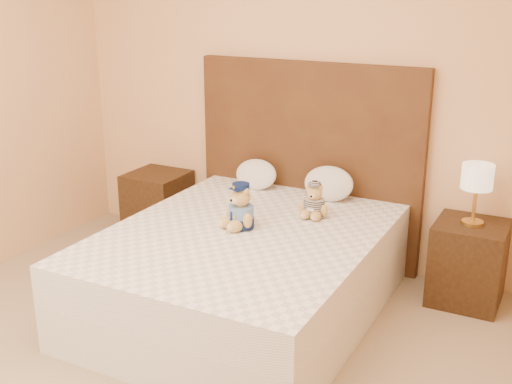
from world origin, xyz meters
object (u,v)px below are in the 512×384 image
nightstand_left (158,205)px  lamp (477,180)px  bed (244,271)px  nightstand_right (468,263)px  pillow_left (256,173)px  pillow_right (329,182)px  teddy_police (241,206)px  teddy_prisoner (314,200)px

nightstand_left → lamp: size_ratio=1.38×
bed → lamp: (1.25, 0.80, 0.57)m
nightstand_right → lamp: lamp is taller
pillow_left → pillow_right: 0.59m
pillow_right → nightstand_left: bearing=-178.8°
nightstand_right → pillow_right: size_ratio=1.49×
nightstand_right → bed: bearing=-147.4°
bed → pillow_right: (0.24, 0.83, 0.40)m
nightstand_left → teddy_police: (1.20, -0.74, 0.42)m
lamp → teddy_prisoner: size_ratio=1.73×
bed → teddy_prisoner: bearing=57.1°
nightstand_left → teddy_prisoner: teddy_prisoner is taller
nightstand_right → teddy_police: teddy_police is taller
bed → lamp: size_ratio=5.00×
bed → teddy_prisoner: teddy_prisoner is taller
nightstand_left → nightstand_right: same height
nightstand_left → teddy_police: bearing=-31.8°
teddy_prisoner → pillow_left: (-0.63, 0.38, 0.00)m
bed → nightstand_left: bearing=147.4°
teddy_prisoner → pillow_left: bearing=147.6°
lamp → pillow_left: 1.61m
bed → pillow_left: 0.98m
lamp → pillow_left: size_ratio=1.19×
nightstand_left → pillow_left: 0.99m
nightstand_right → pillow_right: 1.09m
nightstand_right → lamp: (-0.00, 0.00, 0.57)m
teddy_prisoner → bed: bearing=-124.2°
pillow_left → pillow_right: pillow_right is taller
nightstand_left → pillow_right: 1.54m
nightstand_left → teddy_prisoner: bearing=-12.9°
bed → teddy_police: (-0.05, 0.06, 0.42)m
pillow_right → bed: bearing=-106.1°
lamp → pillow_left: (-1.59, 0.03, -0.18)m
nightstand_left → teddy_police: teddy_police is taller
lamp → pillow_right: 1.02m
teddy_police → pillow_left: (-0.30, 0.77, -0.03)m
bed → teddy_police: teddy_police is taller
bed → lamp: 1.59m
lamp → pillow_left: bearing=178.9°
nightstand_right → lamp: bearing=180.0°
nightstand_right → teddy_prisoner: bearing=-159.8°
nightstand_right → nightstand_left: bearing=180.0°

